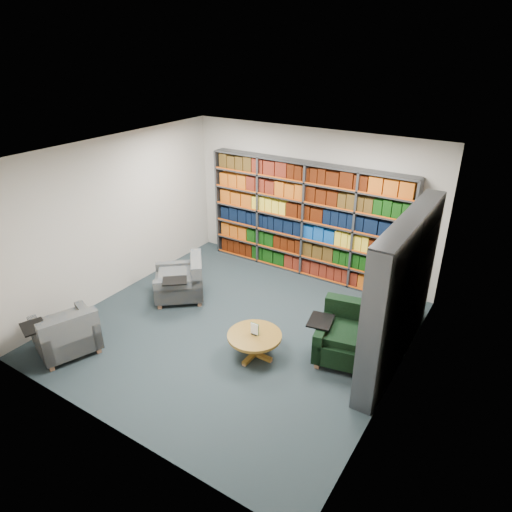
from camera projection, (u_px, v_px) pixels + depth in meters
The scene contains 7 objects.
room_shell at pixel (234, 249), 6.74m from camera, with size 5.02×5.02×2.82m.
bookshelf_back at pixel (305, 220), 8.65m from camera, with size 4.00×0.28×2.20m.
bookshelf_right at pixel (401, 293), 6.19m from camera, with size 0.28×2.50×2.20m.
chair_teal_left at pixel (184, 282), 8.10m from camera, with size 1.17×1.17×0.76m.
chair_green_right at pixel (350, 337), 6.59m from camera, with size 1.11×1.02×0.79m.
chair_teal_front at pixel (67, 336), 6.65m from camera, with size 1.05×1.09×0.74m.
coffee_table at pixel (255, 339), 6.58m from camera, with size 0.79×0.79×0.56m.
Camera 1 is at (3.55, -4.99, 4.22)m, focal length 32.00 mm.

